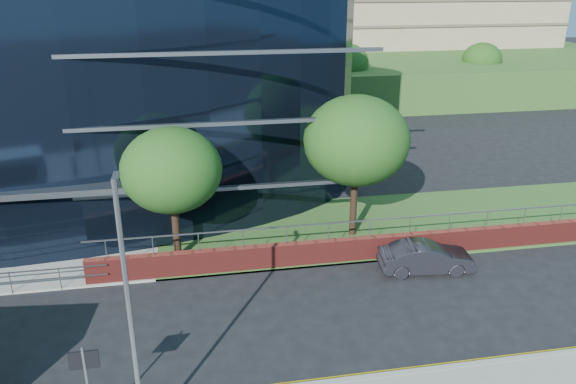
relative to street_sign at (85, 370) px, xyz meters
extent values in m
cube|color=#2D511E|center=(19.50, 12.59, -2.09)|extent=(36.00, 8.00, 0.12)
cube|color=maroon|center=(15.50, 8.89, -1.55)|extent=(34.00, 0.40, 1.20)
cube|color=slate|center=(15.50, 8.89, -0.07)|extent=(34.00, 0.06, 0.06)
cube|color=#2D511E|center=(27.50, 57.59, -0.15)|extent=(60.00, 42.00, 4.00)
cube|color=black|center=(0.00, 0.01, 0.35)|extent=(0.85, 0.06, 0.60)
cylinder|color=black|center=(2.50, 10.59, -0.61)|extent=(0.36, 0.36, 3.08)
ellipsoid|color=#154112|center=(2.50, 10.59, 2.40)|extent=(4.62, 4.62, 3.93)
cylinder|color=black|center=(11.50, 11.59, -0.39)|extent=(0.36, 0.36, 3.52)
ellipsoid|color=#154112|center=(11.50, 11.59, 3.05)|extent=(5.28, 5.28, 4.49)
cylinder|color=black|center=(19.50, 41.59, -0.61)|extent=(0.36, 0.36, 3.08)
ellipsoid|color=#154112|center=(19.50, 41.59, 2.40)|extent=(4.62, 4.62, 3.93)
cylinder|color=black|center=(35.50, 43.59, -0.72)|extent=(0.36, 0.36, 2.86)
ellipsoid|color=#154112|center=(35.50, 43.59, 2.08)|extent=(4.29, 4.29, 3.65)
cylinder|color=slate|center=(1.50, -0.61, 2.00)|extent=(0.14, 0.14, 8.00)
cube|color=slate|center=(1.50, -0.26, 5.90)|extent=(0.15, 0.70, 0.12)
imported|color=black|center=(13.73, 7.32, -1.44)|extent=(4.44, 1.93, 1.42)
camera|label=1|loc=(3.39, -14.08, 10.63)|focal=35.00mm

